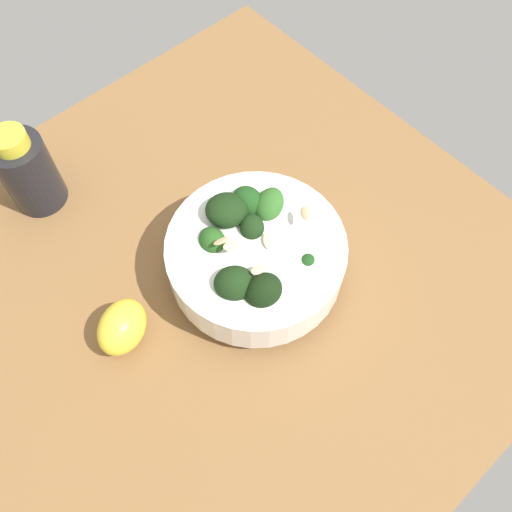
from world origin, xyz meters
The scene contains 4 objects.
ground_plane centered at (0.00, 0.00, -2.36)cm, with size 66.73×66.73×4.73cm, color brown.
bowl_of_broccoli centered at (2.96, -2.58, 4.25)cm, with size 19.26×19.26×9.38cm.
lemon_wedge centered at (-12.40, 0.88, 2.53)cm, with size 6.23×4.66×5.06cm, color yellow.
bottle_tall centered at (-9.61, 22.82, 5.18)cm, with size 6.25×6.25×11.33cm.
Camera 1 is at (-16.05, -24.03, 55.61)cm, focal length 38.34 mm.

